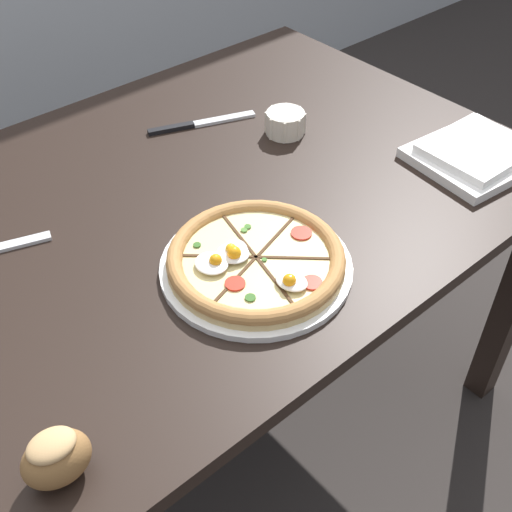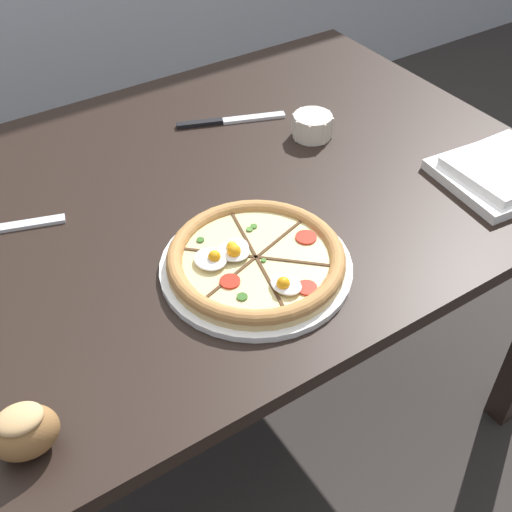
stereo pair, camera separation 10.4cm
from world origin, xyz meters
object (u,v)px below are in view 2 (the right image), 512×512
Objects in this scene: dining_table at (219,225)px; knife_spare at (230,120)px; pizza at (256,261)px; bread_piece_near at (24,431)px; napkin_folded at (505,171)px; ramekin_bowl at (312,125)px.

dining_table is 0.26m from knife_spare.
pizza is 3.46× the size of bread_piece_near.
knife_spare is at bearing 125.46° from napkin_folded.
pizza is (-0.06, -0.23, 0.11)m from dining_table.
knife_spare is at bearing 41.05° from bread_piece_near.
bread_piece_near is (-0.48, -0.36, 0.13)m from dining_table.
ramekin_bowl is 0.34× the size of napkin_folded.
bread_piece_near reaches higher than pizza.
dining_table is 0.29m from ramekin_bowl.
ramekin_bowl is at bearing 124.02° from napkin_folded.
dining_table is 5.56× the size of knife_spare.
knife_spare is (0.21, 0.43, -0.02)m from pizza.
bread_piece_near is 0.84m from knife_spare.
pizza is 3.62× the size of ramekin_bowl.
knife_spare is (0.15, 0.19, 0.10)m from dining_table.
bread_piece_near reaches higher than dining_table.
pizza is 1.37× the size of knife_spare.
pizza is at bearing -139.21° from ramekin_bowl.
pizza is at bearing -95.72° from knife_spare.
bread_piece_near reaches higher than ramekin_bowl.
dining_table is 4.05× the size of pizza.
pizza is 0.43m from ramekin_bowl.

